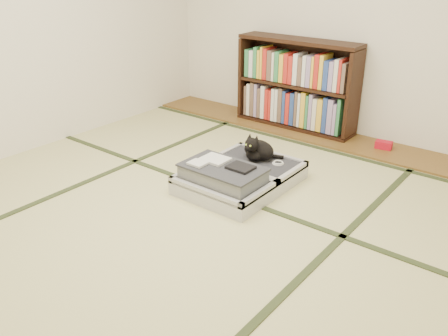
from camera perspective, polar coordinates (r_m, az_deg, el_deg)
The scene contains 9 objects.
floor at distance 3.41m, azimuth -4.32°, elevation -5.54°, with size 4.50×4.50×0.00m, color #CBC687.
wood_strip at distance 4.92m, azimuth 11.50°, elevation 3.86°, with size 4.00×0.50×0.02m, color brown.
red_item at distance 4.70m, azimuth 18.66°, elevation 2.66°, with size 0.15×0.09×0.07m, color #B30E20.
tatami_borders at distance 3.74m, azimuth 0.76°, elevation -2.52°, with size 4.00×4.50×0.01m.
bookcase at distance 5.00m, azimuth 8.70°, elevation 9.73°, with size 1.29×0.29×0.92m.
suitcase at distance 3.72m, azimuth 1.65°, elevation -1.05°, with size 0.70×0.93×0.27m.
cat at distance 3.90m, azimuth 4.04°, elevation 2.20°, with size 0.31×0.31×0.25m.
cable_coil at distance 3.87m, azimuth 6.52°, elevation 0.61°, with size 0.10×0.10×0.02m.
hanger at distance 3.74m, azimuth -3.56°, elevation -2.46°, with size 0.37×0.26×0.01m.
Camera 1 is at (2.02, -2.16, 1.70)m, focal length 38.00 mm.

